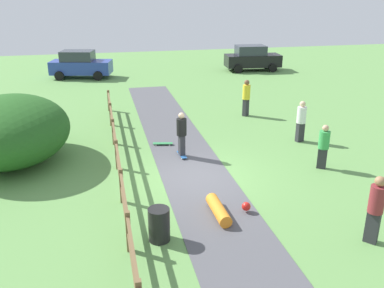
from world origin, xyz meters
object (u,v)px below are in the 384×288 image
(bystander_yellow, at_px, (246,96))
(parked_car_black, at_px, (252,58))
(skater_fallen, at_px, (221,210))
(trash_bin, at_px, (159,225))
(skateboard_loose, at_px, (163,143))
(bystander_white, at_px, (301,119))
(skater_riding, at_px, (182,132))
(bystander_green, at_px, (324,145))
(bush_large, at_px, (10,130))
(bystander_maroon, at_px, (376,206))
(parked_car_blue, at_px, (80,64))

(bystander_yellow, bearing_deg, parked_car_black, 68.36)
(bystander_yellow, bearing_deg, skater_fallen, -113.39)
(trash_bin, distance_m, skateboard_loose, 6.90)
(bystander_white, bearing_deg, skater_riding, -173.39)
(skater_riding, distance_m, bystander_yellow, 6.31)
(bystander_green, relative_size, parked_car_black, 0.38)
(skateboard_loose, xyz_separation_m, bystander_white, (5.72, -0.77, 0.88))
(skater_fallen, bearing_deg, bush_large, 139.23)
(bystander_green, bearing_deg, bush_large, 164.27)
(bystander_yellow, height_order, bystander_green, bystander_yellow)
(bystander_green, bearing_deg, parked_car_black, 77.43)
(skater_fallen, distance_m, skateboard_loose, 6.02)
(skater_fallen, bearing_deg, bystander_white, 46.27)
(skater_riding, distance_m, parked_car_black, 18.41)
(bystander_white, bearing_deg, bystander_green, -100.16)
(bystander_yellow, height_order, bystander_white, bystander_yellow)
(skateboard_loose, relative_size, bystander_white, 0.47)
(bystander_white, bearing_deg, parked_car_black, 77.00)
(parked_car_black, bearing_deg, bystander_green, -102.57)
(bystander_maroon, bearing_deg, bystander_green, 76.27)
(skater_riding, bearing_deg, skater_fallen, -87.35)
(skateboard_loose, xyz_separation_m, bystander_green, (5.23, -3.52, 0.81))
(trash_bin, relative_size, bystander_yellow, 0.49)
(skater_fallen, bearing_deg, bystander_yellow, 66.61)
(skater_fallen, relative_size, parked_car_black, 0.33)
(bystander_green, distance_m, parked_car_blue, 20.34)
(parked_car_blue, height_order, parked_car_black, same)
(skateboard_loose, bearing_deg, parked_car_black, 57.82)
(bystander_green, bearing_deg, skateboard_loose, 146.03)
(skater_riding, distance_m, bystander_white, 5.23)
(bystander_white, bearing_deg, bush_large, 178.41)
(bystander_white, bearing_deg, bystander_maroon, -102.39)
(parked_car_blue, bearing_deg, bystander_white, -59.19)
(skater_riding, relative_size, parked_car_blue, 0.39)
(bystander_yellow, xyz_separation_m, bystander_maroon, (-0.64, -11.38, 0.01))
(skater_fallen, distance_m, parked_car_black, 22.50)
(bystander_maroon, relative_size, parked_car_black, 0.43)
(bystander_yellow, distance_m, bystander_green, 6.85)
(skater_fallen, relative_size, bystander_maroon, 0.78)
(bush_large, distance_m, skater_riding, 6.27)
(bystander_yellow, xyz_separation_m, bystander_green, (0.47, -6.83, -0.13))
(bush_large, relative_size, skater_fallen, 3.53)
(bystander_maroon, bearing_deg, skater_fallen, 148.21)
(bush_large, bearing_deg, skateboard_loose, 4.58)
(bystander_yellow, bearing_deg, bystander_maroon, -93.21)
(skater_riding, bearing_deg, bystander_yellow, 47.90)
(bush_large, xyz_separation_m, skater_fallen, (6.41, -5.52, -1.04))
(bystander_yellow, height_order, bystander_maroon, bystander_maroon)
(parked_car_blue, bearing_deg, bystander_yellow, -54.11)
(bystander_green, bearing_deg, bystander_white, 79.84)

